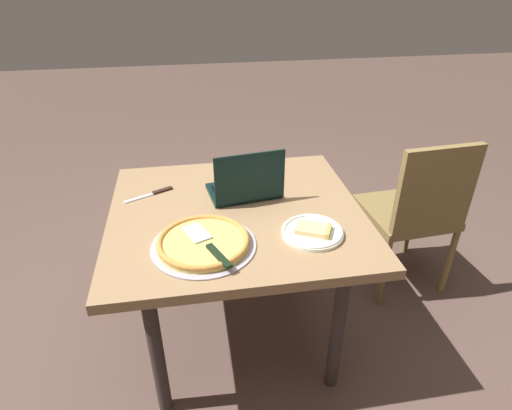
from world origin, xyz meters
TOP-DOWN VIEW (x-y plane):
  - ground_plane at (0.00, 0.00)m, footprint 12.00×12.00m
  - dining_table at (0.00, 0.00)m, footprint 1.04×0.96m
  - laptop at (-0.06, -0.11)m, footprint 0.33×0.25m
  - pizza_plate at (-0.26, 0.22)m, footprint 0.24×0.24m
  - pizza_tray at (0.15, 0.23)m, footprint 0.38×0.38m
  - table_knife at (0.34, -0.20)m, footprint 0.21×0.12m
  - chair_near at (-0.95, -0.20)m, footprint 0.45×0.45m

SIDE VIEW (x-z plane):
  - ground_plane at x=0.00m, z-range 0.00..0.00m
  - chair_near at x=-0.95m, z-range 0.06..0.94m
  - dining_table at x=0.00m, z-range 0.27..0.98m
  - table_knife at x=0.34m, z-range 0.70..0.71m
  - pizza_plate at x=-0.26m, z-range 0.70..0.74m
  - pizza_tray at x=0.15m, z-range 0.71..0.74m
  - laptop at x=-0.06m, z-range 0.64..0.87m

